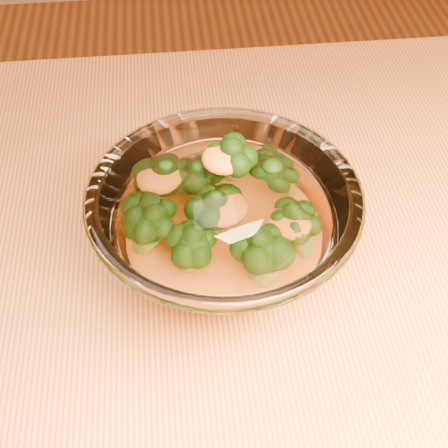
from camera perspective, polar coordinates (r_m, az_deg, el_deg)
The scene contains 4 objects.
table at distance 0.66m, azimuth -2.33°, elevation -10.98°, with size 1.20×0.80×0.75m.
glass_bowl at distance 0.56m, azimuth 0.00°, elevation -0.36°, with size 0.24×0.24×0.11m.
cheese_sauce at distance 0.57m, azimuth 0.00°, elevation -1.84°, with size 0.13×0.13×0.04m, color orange.
broccoli_heap at distance 0.55m, azimuth -0.64°, elevation 1.61°, with size 0.17×0.15×0.09m.
Camera 1 is at (-0.01, -0.35, 1.22)m, focal length 50.00 mm.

